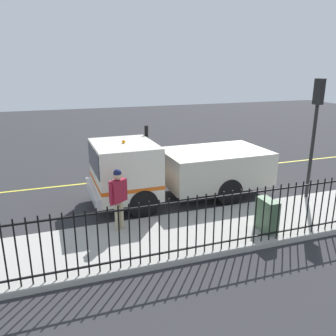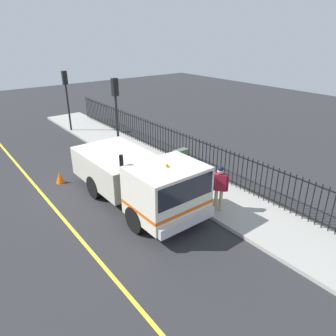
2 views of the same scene
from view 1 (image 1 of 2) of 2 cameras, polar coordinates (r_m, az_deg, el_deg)
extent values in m
plane|color=#2B2B2D|center=(13.97, 9.59, -3.32)|extent=(58.03, 58.03, 0.00)
cube|color=#A3A099|center=(11.44, 17.43, -8.12)|extent=(2.67, 26.38, 0.14)
cube|color=yellow|center=(16.02, 5.45, -0.53)|extent=(0.12, 23.74, 0.01)
cube|color=silver|center=(11.73, -7.22, -0.10)|extent=(2.51, 2.06, 1.76)
cube|color=black|center=(11.62, -7.29, 1.73)|extent=(2.31, 2.10, 0.77)
cube|color=beige|center=(12.95, 7.71, 0.27)|extent=(2.53, 3.83, 1.23)
cube|color=silver|center=(11.78, -12.29, -4.02)|extent=(2.36, 0.23, 0.36)
cube|color=#DB5914|center=(11.85, -7.15, -1.89)|extent=(2.53, 2.08, 0.12)
cylinder|color=black|center=(11.07, -4.19, -5.89)|extent=(0.31, 0.96, 0.96)
cylinder|color=black|center=(13.10, -6.90, -2.33)|extent=(0.31, 0.96, 0.96)
cylinder|color=black|center=(12.22, 10.03, -3.89)|extent=(0.31, 0.96, 0.96)
cylinder|color=black|center=(14.09, 5.52, -0.92)|extent=(0.31, 0.96, 0.96)
sphere|color=orange|center=(11.50, -7.39, 4.35)|extent=(0.12, 0.12, 0.12)
cylinder|color=black|center=(12.97, -3.55, 2.44)|extent=(0.14, 0.14, 2.11)
cube|color=maroon|center=(9.79, -8.28, -3.78)|extent=(0.49, 0.55, 0.64)
sphere|color=tan|center=(9.65, -8.39, -1.32)|extent=(0.24, 0.24, 0.24)
sphere|color=#14193F|center=(9.62, -8.41, -0.85)|extent=(0.23, 0.23, 0.23)
cylinder|color=tan|center=(10.01, -8.46, -7.97)|extent=(0.13, 0.13, 0.86)
cylinder|color=tan|center=(10.14, -7.75, -7.63)|extent=(0.13, 0.13, 0.86)
cylinder|color=maroon|center=(9.61, -9.42, -4.44)|extent=(0.09, 0.09, 0.61)
cylinder|color=maroon|center=(10.00, -7.17, -3.49)|extent=(0.09, 0.09, 0.61)
cylinder|color=black|center=(8.07, -25.55, -13.02)|extent=(0.04, 0.04, 1.59)
cylinder|color=black|center=(8.04, -23.81, -12.91)|extent=(0.04, 0.04, 1.59)
cylinder|color=black|center=(8.02, -22.06, -12.78)|extent=(0.04, 0.04, 1.59)
cylinder|color=black|center=(8.01, -20.30, -12.64)|extent=(0.04, 0.04, 1.59)
cylinder|color=black|center=(8.00, -18.54, -12.48)|extent=(0.04, 0.04, 1.59)
cylinder|color=black|center=(8.00, -16.78, -12.32)|extent=(0.04, 0.04, 1.59)
cylinder|color=black|center=(8.00, -15.02, -12.14)|extent=(0.04, 0.04, 1.59)
cylinder|color=black|center=(8.01, -13.27, -11.96)|extent=(0.04, 0.04, 1.59)
cylinder|color=black|center=(8.03, -11.53, -11.76)|extent=(0.04, 0.04, 1.59)
cylinder|color=black|center=(8.06, -9.80, -11.55)|extent=(0.04, 0.04, 1.59)
cylinder|color=black|center=(8.10, -8.09, -11.34)|extent=(0.04, 0.04, 1.59)
cylinder|color=black|center=(8.14, -6.39, -11.12)|extent=(0.04, 0.04, 1.59)
cylinder|color=black|center=(8.19, -4.72, -10.89)|extent=(0.04, 0.04, 1.59)
cylinder|color=black|center=(8.24, -3.07, -10.65)|extent=(0.04, 0.04, 1.59)
cylinder|color=black|center=(8.30, -1.45, -10.41)|extent=(0.04, 0.04, 1.59)
cylinder|color=black|center=(8.37, 0.15, -10.17)|extent=(0.04, 0.04, 1.59)
cylinder|color=black|center=(8.45, 1.72, -9.92)|extent=(0.04, 0.04, 1.59)
cylinder|color=black|center=(8.53, 3.25, -9.67)|extent=(0.04, 0.04, 1.59)
cylinder|color=black|center=(8.61, 4.75, -9.42)|extent=(0.04, 0.04, 1.59)
cylinder|color=black|center=(8.71, 6.22, -9.17)|extent=(0.04, 0.04, 1.59)
cylinder|color=black|center=(8.81, 7.66, -8.91)|extent=(0.04, 0.04, 1.59)
cylinder|color=black|center=(8.91, 9.06, -8.66)|extent=(0.04, 0.04, 1.59)
cylinder|color=black|center=(9.02, 10.43, -8.41)|extent=(0.04, 0.04, 1.59)
cylinder|color=black|center=(9.13, 11.76, -8.16)|extent=(0.04, 0.04, 1.59)
cylinder|color=black|center=(9.25, 13.05, -7.91)|extent=(0.04, 0.04, 1.59)
cylinder|color=black|center=(9.38, 14.32, -7.67)|extent=(0.04, 0.04, 1.59)
cylinder|color=black|center=(9.50, 15.54, -7.42)|extent=(0.04, 0.04, 1.59)
cylinder|color=black|center=(9.64, 16.73, -7.19)|extent=(0.04, 0.04, 1.59)
cylinder|color=black|center=(9.77, 17.89, -6.95)|extent=(0.04, 0.04, 1.59)
cylinder|color=black|center=(9.91, 19.02, -6.72)|extent=(0.04, 0.04, 1.59)
cylinder|color=black|center=(10.06, 20.11, -6.49)|extent=(0.04, 0.04, 1.59)
cylinder|color=black|center=(10.21, 21.17, -6.27)|extent=(0.04, 0.04, 1.59)
cylinder|color=black|center=(10.36, 22.19, -6.05)|extent=(0.04, 0.04, 1.59)
cylinder|color=black|center=(10.51, 23.19, -5.84)|extent=(0.04, 0.04, 1.59)
cylinder|color=black|center=(10.67, 24.16, -5.63)|extent=(0.04, 0.04, 1.59)
cylinder|color=black|center=(10.83, 25.10, -5.42)|extent=(0.04, 0.04, 1.59)
cylinder|color=black|center=(11.00, 26.01, -5.22)|extent=(0.04, 0.04, 1.59)
cube|color=black|center=(10.06, 22.09, -2.64)|extent=(0.04, 22.42, 0.04)
cube|color=black|center=(10.52, 21.33, -9.20)|extent=(0.04, 22.42, 0.04)
cylinder|color=black|center=(12.96, 22.94, 4.25)|extent=(0.12, 0.12, 4.17)
cube|color=black|center=(12.74, 23.79, 11.54)|extent=(0.33, 0.25, 0.85)
sphere|color=red|center=(12.73, 23.93, 12.68)|extent=(0.16, 0.16, 0.16)
sphere|color=yellow|center=(12.74, 23.79, 11.54)|extent=(0.16, 0.16, 0.16)
sphere|color=green|center=(12.76, 23.66, 10.41)|extent=(0.16, 0.16, 0.16)
cube|color=#4C6B4C|center=(10.29, 16.10, -7.52)|extent=(0.72, 0.35, 0.95)
cone|color=orange|center=(15.73, 11.86, -0.10)|extent=(0.39, 0.39, 0.55)
camera|label=2|loc=(17.81, -39.16, 18.77)|focal=33.67mm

